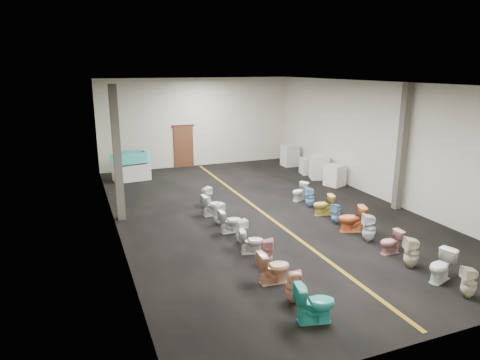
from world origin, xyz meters
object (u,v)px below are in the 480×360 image
(toilet_left_5, at_px, (241,231))
(toilet_right_9, at_px, (300,192))
(toilet_right_1, at_px, (441,266))
(toilet_right_3, at_px, (391,242))
(toilet_right_2, at_px, (412,253))
(toilet_right_4, at_px, (369,228))
(bathtub, at_px, (131,157))
(appliance_crate_c, at_px, (308,166))
(toilet_left_0, at_px, (315,303))
(toilet_left_4, at_px, (251,241))
(toilet_right_0, at_px, (469,282))
(toilet_left_6, at_px, (230,221))
(appliance_crate_b, at_px, (319,167))
(appliance_crate_d, at_px, (290,155))
(display_table, at_px, (132,172))
(toilet_right_7, at_px, (323,205))
(toilet_left_9, at_px, (206,197))
(appliance_crate_a, at_px, (335,175))
(toilet_left_3, at_px, (266,253))
(toilet_left_7, at_px, (219,214))
(toilet_right_6, at_px, (336,214))
(toilet_right_8, at_px, (310,197))
(toilet_left_8, at_px, (212,205))
(toilet_left_2, at_px, (274,267))
(toilet_left_1, at_px, (293,287))
(toilet_right_5, at_px, (352,219))

(toilet_left_5, xyz_separation_m, toilet_right_9, (3.63, 3.01, -0.01))
(toilet_right_1, distance_m, toilet_right_3, 1.72)
(toilet_right_2, height_order, toilet_right_4, toilet_right_4)
(bathtub, relative_size, appliance_crate_c, 2.37)
(toilet_left_0, height_order, toilet_left_4, toilet_left_0)
(toilet_right_0, height_order, toilet_right_3, toilet_right_0)
(bathtub, bearing_deg, toilet_left_6, -85.05)
(appliance_crate_b, distance_m, toilet_left_5, 8.30)
(appliance_crate_d, bearing_deg, bathtub, 179.67)
(display_table, height_order, toilet_left_5, display_table)
(toilet_right_7, bearing_deg, toilet_right_1, 10.13)
(toilet_left_9, distance_m, toilet_right_1, 8.26)
(appliance_crate_a, bearing_deg, appliance_crate_b, 90.00)
(appliance_crate_d, bearing_deg, toilet_left_6, -128.84)
(appliance_crate_a, xyz_separation_m, toilet_right_9, (-2.48, -1.32, -0.11))
(toilet_left_3, height_order, toilet_right_0, toilet_left_3)
(toilet_left_7, distance_m, toilet_right_6, 3.87)
(bathtub, relative_size, toilet_right_8, 2.47)
(toilet_left_5, relative_size, toilet_right_4, 0.83)
(toilet_left_9, distance_m, toilet_right_0, 8.98)
(toilet_left_3, xyz_separation_m, toilet_left_6, (-0.04, 2.58, -0.02))
(toilet_right_7, bearing_deg, toilet_left_5, -61.67)
(toilet_right_1, relative_size, toilet_right_7, 1.06)
(toilet_left_3, height_order, toilet_left_8, toilet_left_3)
(toilet_right_6, relative_size, toilet_right_9, 0.99)
(bathtub, bearing_deg, toilet_right_7, -62.29)
(toilet_left_2, height_order, toilet_left_7, toilet_left_2)
(toilet_right_1, relative_size, toilet_right_4, 0.91)
(appliance_crate_b, xyz_separation_m, toilet_right_2, (-2.63, -8.74, -0.12))
(display_table, relative_size, appliance_crate_a, 1.75)
(toilet_left_9, bearing_deg, toilet_right_6, -152.09)
(toilet_left_1, relative_size, toilet_right_4, 0.86)
(toilet_left_6, bearing_deg, toilet_right_6, -97.88)
(toilet_left_0, height_order, toilet_right_1, toilet_left_0)
(toilet_right_5, bearing_deg, bathtub, -130.44)
(toilet_left_2, bearing_deg, toilet_left_3, -9.80)
(toilet_left_2, relative_size, toilet_right_5, 0.96)
(appliance_crate_c, xyz_separation_m, toilet_left_8, (-6.16, -4.03, -0.01))
(toilet_right_3, xyz_separation_m, toilet_right_9, (0.05, 5.23, 0.02))
(toilet_left_2, bearing_deg, toilet_right_6, -49.06)
(toilet_left_2, xyz_separation_m, toilet_right_2, (3.65, -0.57, 0.01))
(display_table, distance_m, appliance_crate_b, 8.61)
(appliance_crate_d, distance_m, toilet_right_6, 8.57)
(toilet_left_1, distance_m, toilet_right_0, 3.96)
(toilet_right_4, bearing_deg, toilet_left_1, -39.99)
(toilet_left_1, xyz_separation_m, toilet_right_1, (3.77, -0.46, 0.02))
(appliance_crate_a, relative_size, toilet_left_3, 1.19)
(toilet_left_4, relative_size, toilet_left_5, 0.98)
(toilet_right_6, bearing_deg, toilet_right_8, 154.45)
(toilet_right_1, xyz_separation_m, toilet_right_2, (-0.14, 0.83, 0.02))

